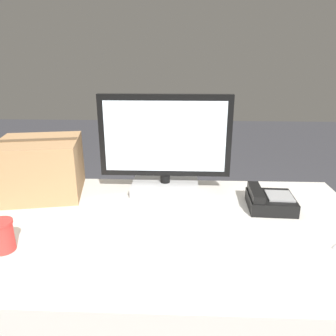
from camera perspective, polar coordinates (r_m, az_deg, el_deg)
The scene contains 6 objects.
office_desk at distance 1.45m, azimuth -6.36°, elevation -22.46°, with size 1.80×0.90×0.74m.
monitor at distance 1.45m, azimuth -0.51°, elevation 3.12°, with size 0.58×0.20×0.44m.
keyboard at distance 1.29m, azimuth 0.57°, elevation -7.50°, with size 0.45×0.16×0.03m.
desk_phone at distance 1.39m, azimuth 17.21°, elevation -5.47°, with size 0.19×0.19×0.08m.
paper_cup_right at distance 1.17m, azimuth -26.98°, elevation -10.48°, with size 0.08×0.08×0.10m.
cardboard_box at distance 1.55m, azimuth -21.29°, elevation 0.13°, with size 0.39×0.38×0.25m.
Camera 1 is at (0.19, -1.08, 1.33)m, focal length 35.00 mm.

